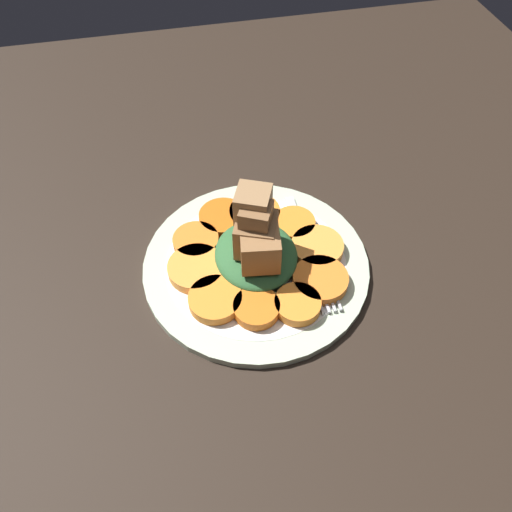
{
  "coord_description": "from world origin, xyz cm",
  "views": [
    {
      "loc": [
        -35.35,
        7.92,
        48.9
      ],
      "look_at": [
        0.0,
        0.0,
        4.1
      ],
      "focal_mm": 35.0,
      "sensor_mm": 36.0,
      "label": 1
    }
  ],
  "objects": [
    {
      "name": "carrot_slice_3",
      "position": [
        -0.01,
        -7.42,
        3.74
      ],
      "size": [
        6.19,
        6.19,
        1.27
      ],
      "primitive_type": "cylinder",
      "color": "#F9963A",
      "rests_on": "plate"
    },
    {
      "name": "carrot_slice_7",
      "position": [
        4.07,
        6.45,
        3.74
      ],
      "size": [
        5.47,
        5.47,
        1.27
      ],
      "primitive_type": "cylinder",
      "color": "orange",
      "rests_on": "plate"
    },
    {
      "name": "fork",
      "position": [
        -0.28,
        -6.45,
        3.3
      ],
      "size": [
        17.97,
        2.34,
        0.4
      ],
      "rotation": [
        0.0,
        0.0,
        0.0
      ],
      "color": "silver",
      "rests_on": "plate"
    },
    {
      "name": "carrot_slice_0",
      "position": [
        -6.74,
        1.45,
        3.74
      ],
      "size": [
        5.08,
        5.08,
        1.27
      ],
      "primitive_type": "cylinder",
      "color": "orange",
      "rests_on": "plate"
    },
    {
      "name": "center_pile",
      "position": [
        -0.25,
        0.09,
        6.58
      ],
      "size": [
        10.58,
        9.52,
        9.78
      ],
      "color": "#2D6033",
      "rests_on": "plate"
    },
    {
      "name": "carrot_slice_8",
      "position": [
        -0.07,
        7.01,
        3.74
      ],
      "size": [
        6.52,
        6.52,
        1.27
      ],
      "primitive_type": "cylinder",
      "color": "orange",
      "rests_on": "plate"
    },
    {
      "name": "carrot_slice_9",
      "position": [
        -4.71,
        5.6,
        3.74
      ],
      "size": [
        5.91,
        5.91,
        1.27
      ],
      "primitive_type": "cylinder",
      "color": "orange",
      "rests_on": "plate"
    },
    {
      "name": "carrot_slice_6",
      "position": [
        7.14,
        2.63,
        3.74
      ],
      "size": [
        5.93,
        5.93,
        1.27
      ],
      "primitive_type": "cylinder",
      "color": "#D66014",
      "rests_on": "plate"
    },
    {
      "name": "carrot_slice_2",
      "position": [
        -4.66,
        -6.35,
        3.74
      ],
      "size": [
        6.26,
        6.26,
        1.27
      ],
      "primitive_type": "cylinder",
      "color": "orange",
      "rests_on": "plate"
    },
    {
      "name": "table_slab",
      "position": [
        0.0,
        0.0,
        1.0
      ],
      "size": [
        120.0,
        120.0,
        2.0
      ],
      "primitive_type": "cube",
      "color": "black",
      "rests_on": "ground"
    },
    {
      "name": "carrot_slice_5",
      "position": [
        6.98,
        -1.4,
        3.74
      ],
      "size": [
        6.35,
        6.35,
        1.27
      ],
      "primitive_type": "cylinder",
      "color": "orange",
      "rests_on": "plate"
    },
    {
      "name": "carrot_slice_4",
      "position": [
        4.16,
        -5.71,
        3.74
      ],
      "size": [
        5.21,
        5.21,
        1.27
      ],
      "primitive_type": "cylinder",
      "color": "orange",
      "rests_on": "plate"
    },
    {
      "name": "carrot_slice_1",
      "position": [
        -7.25,
        -2.98,
        3.74
      ],
      "size": [
        5.09,
        5.09,
        1.27
      ],
      "primitive_type": "cylinder",
      "color": "orange",
      "rests_on": "plate"
    },
    {
      "name": "plate",
      "position": [
        0.0,
        0.0,
        2.52
      ],
      "size": [
        26.46,
        26.46,
        1.05
      ],
      "color": "beige",
      "rests_on": "table_slab"
    }
  ]
}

